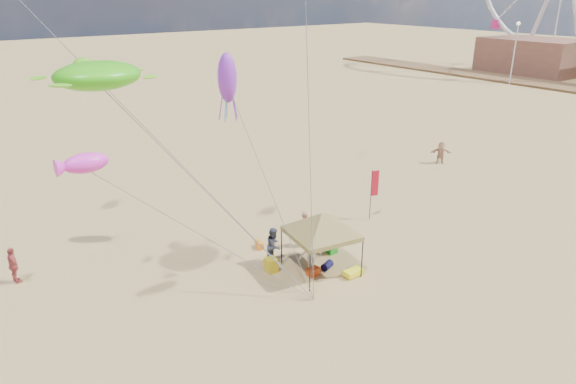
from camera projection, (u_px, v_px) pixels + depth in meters
name	position (u px, v px, depth m)	size (l,w,h in m)	color
ground	(331.00, 302.00, 21.89)	(280.00, 280.00, 0.00)	tan
canopy_tent	(322.00, 215.00, 23.31)	(5.38, 5.38, 3.36)	black
feather_flag	(374.00, 186.00, 29.09)	(0.43, 0.17, 2.95)	black
cooler_red	(313.00, 272.00, 23.84)	(0.54, 0.38, 0.38)	red
cooler_blue	(332.00, 231.00, 27.83)	(0.54, 0.38, 0.38)	navy
bag_navy	(327.00, 265.00, 24.40)	(0.36, 0.36, 0.60)	#0E0C36
bag_orange	(259.00, 245.00, 26.38)	(0.36, 0.36, 0.60)	orange
chair_green	(331.00, 246.00, 25.86)	(0.50, 0.50, 0.70)	green
chair_yellow	(271.00, 265.00, 24.07)	(0.50, 0.50, 0.70)	gold
crate_grey	(351.00, 271.00, 24.01)	(0.34, 0.30, 0.28)	gray
beach_cart	(353.00, 272.00, 23.76)	(0.90, 0.50, 0.24)	yellow
person_near_a	(304.00, 229.00, 26.28)	(0.70, 0.46, 1.93)	tan
person_near_b	(274.00, 246.00, 24.68)	(0.89, 0.69, 1.83)	#3E4454
person_near_c	(311.00, 252.00, 24.16)	(1.14, 0.65, 1.76)	white
person_far_a	(13.00, 265.00, 23.02)	(1.01, 0.42, 1.72)	#B04443
person_far_c	(441.00, 153.00, 39.03)	(1.54, 0.49, 1.67)	tan
building_north	(532.00, 56.00, 80.59)	(10.00, 14.00, 5.20)	#8C5947
lamp_north	(516.00, 43.00, 69.88)	(0.50, 0.50, 8.25)	silver
turtle_kite	(97.00, 76.00, 18.43)	(3.07, 2.45, 1.02)	#3DC513
fish_kite	(86.00, 163.00, 17.95)	(1.56, 0.78, 0.70)	#FF31DA
squid_kite	(227.00, 78.00, 24.61)	(0.91, 0.91, 2.36)	#9A2FD8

